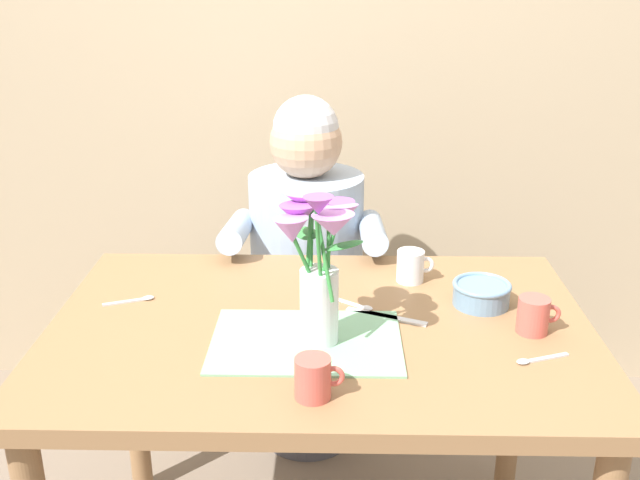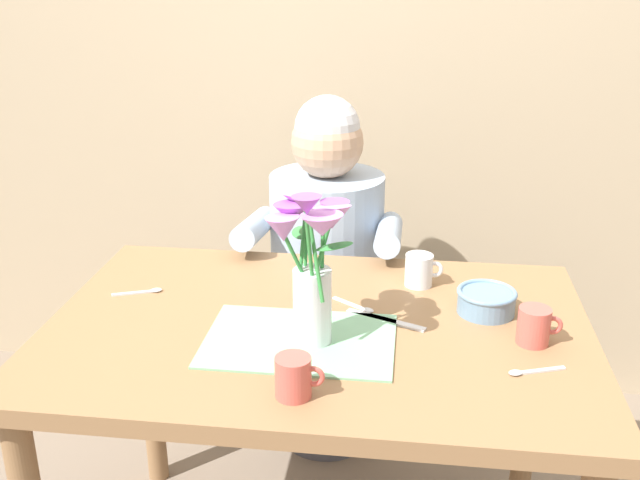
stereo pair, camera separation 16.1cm
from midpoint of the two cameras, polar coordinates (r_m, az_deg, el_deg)
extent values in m
cube|color=tan|center=(2.51, -1.37, 15.43)|extent=(4.00, 0.10, 2.50)
cube|color=olive|center=(1.65, -2.81, -7.19)|extent=(1.20, 0.80, 0.04)
cylinder|color=olive|center=(2.22, -16.32, -11.01)|extent=(0.06, 0.06, 0.70)
cylinder|color=olive|center=(2.17, 12.71, -11.51)|extent=(0.06, 0.06, 0.70)
cylinder|color=#4C4C56|center=(2.45, -2.88, -10.99)|extent=(0.30, 0.30, 0.40)
cylinder|color=#99ADC6|center=(2.24, -3.09, -1.20)|extent=(0.34, 0.34, 0.50)
sphere|color=tan|center=(2.13, -3.28, 7.54)|extent=(0.21, 0.21, 0.21)
sphere|color=silver|center=(2.12, -3.30, 8.59)|extent=(0.19, 0.19, 0.19)
cylinder|color=#99ADC6|center=(2.09, -8.65, 0.69)|extent=(0.07, 0.33, 0.12)
cylinder|color=#99ADC6|center=(2.06, 1.85, 0.62)|extent=(0.07, 0.33, 0.12)
cube|color=#7AB289|center=(1.56, -4.04, -7.90)|extent=(0.40, 0.28, 0.00)
cylinder|color=silver|center=(1.53, -3.24, -5.28)|extent=(0.08, 0.08, 0.17)
cylinder|color=#388E42|center=(1.48, -2.51, -1.28)|extent=(0.05, 0.02, 0.16)
cone|color=#CC7FDB|center=(1.45, -1.73, 1.73)|extent=(0.11, 0.12, 0.06)
sphere|color=#E5D14C|center=(1.45, -1.73, 1.92)|extent=(0.02, 0.02, 0.02)
cylinder|color=#388E42|center=(1.50, -2.42, -0.98)|extent=(0.01, 0.03, 0.16)
cone|color=#A351B7|center=(1.49, -1.55, 2.25)|extent=(0.09, 0.09, 0.04)
sphere|color=#E5D14C|center=(1.48, -1.56, 2.43)|extent=(0.02, 0.02, 0.02)
cylinder|color=#388E42|center=(1.50, -3.74, -0.60)|extent=(0.01, 0.04, 0.18)
cone|color=#CC7FDB|center=(1.50, -4.22, 2.97)|extent=(0.10, 0.10, 0.04)
sphere|color=#E5D14C|center=(1.50, -4.23, 3.16)|extent=(0.02, 0.02, 0.02)
cylinder|color=#388E42|center=(1.49, -4.01, -1.17)|extent=(0.02, 0.04, 0.16)
cone|color=#A351B7|center=(1.47, -4.77, 1.90)|extent=(0.11, 0.11, 0.05)
sphere|color=#E5D14C|center=(1.47, -4.78, 2.09)|extent=(0.02, 0.02, 0.02)
cylinder|color=#388E42|center=(1.47, -4.32, -1.81)|extent=(0.06, 0.04, 0.14)
cone|color=#CC7FDB|center=(1.43, -5.43, 0.67)|extent=(0.10, 0.10, 0.05)
sphere|color=#E5D14C|center=(1.43, -5.44, 0.86)|extent=(0.02, 0.02, 0.02)
cylinder|color=#388E42|center=(1.44, -3.42, -0.94)|extent=(0.02, 0.05, 0.21)
cone|color=#A351B7|center=(1.37, -3.60, 2.62)|extent=(0.08, 0.08, 0.04)
sphere|color=#E5D14C|center=(1.36, -3.60, 2.82)|extent=(0.02, 0.02, 0.02)
cylinder|color=#388E42|center=(1.45, -2.79, -1.65)|extent=(0.04, 0.04, 0.17)
cone|color=#CC7FDB|center=(1.38, -2.28, 1.09)|extent=(0.12, 0.12, 0.05)
sphere|color=#E5D14C|center=(1.38, -2.28, 1.28)|extent=(0.02, 0.02, 0.02)
ellipsoid|color=#388E42|center=(1.52, -4.12, 0.47)|extent=(0.07, 0.10, 0.03)
ellipsoid|color=#388E42|center=(1.43, -1.38, -0.50)|extent=(0.09, 0.08, 0.04)
cylinder|color=#6689A8|center=(1.74, 9.80, -4.26)|extent=(0.13, 0.13, 0.05)
torus|color=#6689A8|center=(1.72, 9.85, -3.51)|extent=(0.14, 0.14, 0.01)
cube|color=silver|center=(1.66, 2.38, -6.02)|extent=(0.18, 0.09, 0.00)
cylinder|color=#CC564C|center=(1.37, -3.99, -10.69)|extent=(0.07, 0.07, 0.08)
torus|color=#CC564C|center=(1.36, -2.37, -10.59)|extent=(0.04, 0.01, 0.04)
cylinder|color=silver|center=(1.83, 4.52, -2.08)|extent=(0.07, 0.07, 0.08)
torus|color=silver|center=(1.83, 5.71, -1.97)|extent=(0.04, 0.01, 0.04)
cylinder|color=#CC564C|center=(1.63, 13.48, -5.76)|extent=(0.07, 0.07, 0.08)
torus|color=#CC564C|center=(1.63, 14.80, -5.61)|extent=(0.04, 0.01, 0.04)
cube|color=silver|center=(1.55, 14.31, -8.92)|extent=(0.10, 0.04, 0.00)
ellipsoid|color=silver|center=(1.52, 12.54, -9.25)|extent=(0.03, 0.03, 0.01)
cube|color=silver|center=(1.81, -17.40, -4.66)|extent=(0.10, 0.04, 0.00)
ellipsoid|color=silver|center=(1.81, -15.67, -4.39)|extent=(0.03, 0.03, 0.01)
cube|color=silver|center=(1.73, -0.54, -4.91)|extent=(0.09, 0.07, 0.00)
ellipsoid|color=silver|center=(1.70, 0.96, -5.33)|extent=(0.03, 0.03, 0.01)
camera|label=1|loc=(0.08, -92.86, -1.11)|focal=41.35mm
camera|label=2|loc=(0.08, 87.14, 1.11)|focal=41.35mm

